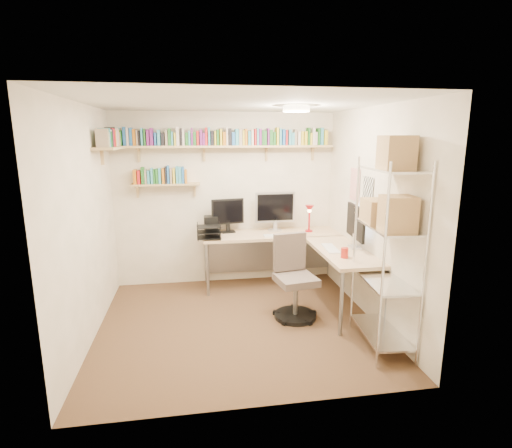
{
  "coord_description": "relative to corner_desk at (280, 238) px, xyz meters",
  "views": [
    {
      "loc": [
        -0.49,
        -4.32,
        2.16
      ],
      "look_at": [
        0.3,
        0.55,
        1.07
      ],
      "focal_mm": 28.0,
      "sensor_mm": 36.0,
      "label": 1
    }
  ],
  "objects": [
    {
      "name": "wall_shelves",
      "position": [
        -1.11,
        0.38,
        1.24
      ],
      "size": [
        3.12,
        1.09,
        0.8
      ],
      "color": "tan",
      "rests_on": "ground"
    },
    {
      "name": "corner_desk",
      "position": [
        0.0,
        0.0,
        0.0
      ],
      "size": [
        2.11,
        2.01,
        1.37
      ],
      "color": "tan",
      "rests_on": "ground"
    },
    {
      "name": "ground",
      "position": [
        -0.7,
        -0.92,
        -0.78
      ],
      "size": [
        3.2,
        3.2,
        0.0
      ],
      "primitive_type": "plane",
      "color": "#3F2C1B",
      "rests_on": "ground"
    },
    {
      "name": "room_shell",
      "position": [
        -0.7,
        -0.92,
        0.77
      ],
      "size": [
        3.24,
        3.04,
        2.52
      ],
      "color": "beige",
      "rests_on": "ground"
    },
    {
      "name": "wire_rack",
      "position": [
        0.72,
        -1.66,
        0.67
      ],
      "size": [
        0.49,
        0.88,
        2.17
      ],
      "rotation": [
        0.0,
        0.0,
        -0.09
      ],
      "color": "silver",
      "rests_on": "ground"
    },
    {
      "name": "office_chair",
      "position": [
        -0.01,
        -0.81,
        -0.36
      ],
      "size": [
        0.54,
        0.54,
        1.01
      ],
      "rotation": [
        0.0,
        0.0,
        0.16
      ],
      "color": "black",
      "rests_on": "ground"
    }
  ]
}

